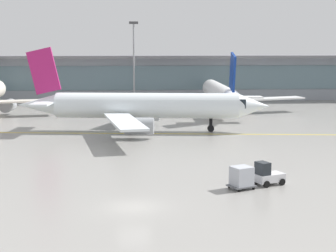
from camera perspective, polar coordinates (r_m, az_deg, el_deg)
ground_plane at (r=42.40m, az=-3.53°, el=-8.33°), size 400.00×400.00×0.00m
taxiway_centreline_stripe at (r=75.53m, az=-2.10°, el=-0.78°), size 109.30×13.11×0.01m
terminal_concourse at (r=119.89m, az=-4.09°, el=5.06°), size 211.71×11.00×9.60m
gate_airplane_2 at (r=99.30m, az=5.35°, el=3.34°), size 30.43×32.65×10.84m
taxiing_regional_jet at (r=77.06m, az=-2.51°, el=2.04°), size 35.37×32.67×11.71m
baggage_tug at (r=49.18m, az=10.19°, el=-4.99°), size 2.95×2.42×2.10m
cargo_dolly_lead at (r=47.51m, az=7.59°, el=-5.21°), size 2.57×2.32×1.94m
apron_light_mast_1 at (r=112.10m, az=-3.53°, el=6.86°), size 1.80×0.36×16.42m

